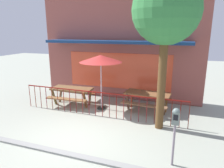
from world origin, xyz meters
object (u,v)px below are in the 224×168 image
object	(u,v)px
patio_umbrella	(101,59)
street_tree	(166,12)
picnic_table_right	(147,97)
picnic_table_left	(72,92)
parking_meter_near	(175,122)

from	to	relation	value
patio_umbrella	street_tree	bearing A→B (deg)	-21.52
picnic_table_right	patio_umbrella	world-z (taller)	patio_umbrella
picnic_table_right	street_tree	distance (m)	3.48
picnic_table_left	street_tree	distance (m)	5.12
patio_umbrella	street_tree	xyz separation A→B (m)	(2.52, -0.99, 1.62)
patio_umbrella	street_tree	size ratio (longest dim) A/B	0.47
picnic_table_left	picnic_table_right	bearing A→B (deg)	6.49
picnic_table_left	patio_umbrella	world-z (taller)	patio_umbrella
picnic_table_left	parking_meter_near	distance (m)	5.38
picnic_table_left	street_tree	xyz separation A→B (m)	(3.93, -1.01, 3.13)
picnic_table_right	street_tree	bearing A→B (deg)	-64.43
patio_umbrella	picnic_table_right	bearing A→B (deg)	11.75
picnic_table_left	street_tree	world-z (taller)	street_tree
street_tree	parking_meter_near	bearing A→B (deg)	-74.36
picnic_table_left	patio_umbrella	bearing A→B (deg)	-0.63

